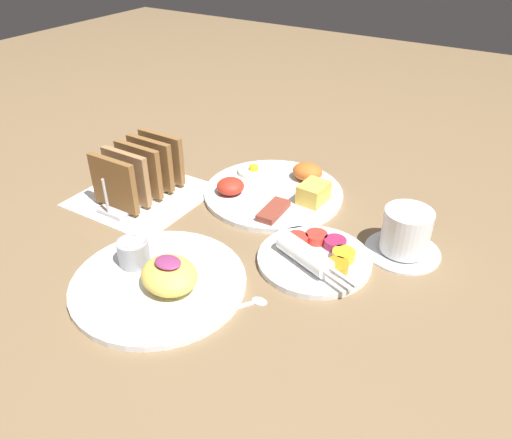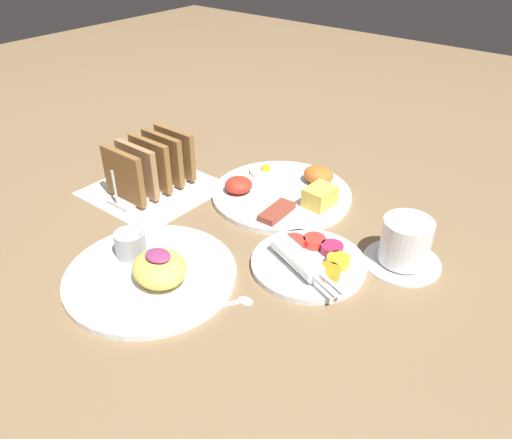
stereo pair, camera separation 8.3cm
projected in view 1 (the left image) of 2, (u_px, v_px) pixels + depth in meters
name	position (u px, v px, depth m)	size (l,w,h in m)	color
ground_plane	(199.00, 231.00, 0.86)	(3.00, 3.00, 0.00)	brown
napkin_flat	(143.00, 195.00, 0.95)	(0.22, 0.22, 0.00)	white
plate_breakfast	(276.00, 190.00, 0.95)	(0.26, 0.26, 0.05)	white
plate_condiments	(314.00, 257.00, 0.78)	(0.18, 0.18, 0.04)	white
plate_foreground	(159.00, 278.00, 0.73)	(0.26, 0.26, 0.06)	white
toast_rack	(139.00, 172.00, 0.93)	(0.10, 0.18, 0.10)	#B7B7BC
coffee_cup	(406.00, 234.00, 0.78)	(0.12, 0.12, 0.08)	white
teaspoon	(238.00, 306.00, 0.69)	(0.08, 0.11, 0.01)	silver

